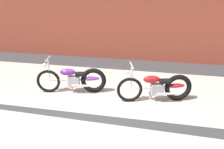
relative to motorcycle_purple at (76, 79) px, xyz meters
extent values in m
plane|color=#38383A|center=(0.82, -1.18, -0.40)|extent=(80.00, 80.00, 0.00)
cube|color=#B2ADA3|center=(0.82, 0.57, -0.40)|extent=(36.00, 3.50, 0.01)
torus|color=black|center=(-0.79, -0.17, -0.06)|extent=(0.68, 0.23, 0.68)
torus|color=black|center=(0.48, 0.11, -0.03)|extent=(0.74, 0.29, 0.73)
cylinder|color=silver|center=(-0.15, -0.03, -0.02)|extent=(1.22, 0.32, 0.06)
cube|color=#99999E|center=(-0.08, -0.02, -0.06)|extent=(0.36, 0.28, 0.28)
ellipsoid|color=#6B2D93|center=(-0.23, -0.05, 0.22)|extent=(0.47, 0.28, 0.20)
ellipsoid|color=#6B2D93|center=(0.43, 0.10, 0.03)|extent=(0.47, 0.27, 0.10)
cube|color=black|center=(0.12, 0.03, 0.16)|extent=(0.32, 0.26, 0.08)
cylinder|color=silver|center=(-0.75, -0.17, 0.25)|extent=(0.05, 0.05, 0.62)
cylinder|color=silver|center=(-0.75, -0.17, 0.61)|extent=(0.16, 0.57, 0.03)
sphere|color=white|center=(-0.85, -0.19, 0.43)|extent=(0.11, 0.11, 0.11)
cylinder|color=silver|center=(0.19, -0.11, -0.14)|extent=(0.55, 0.18, 0.06)
torus|color=black|center=(1.59, -0.28, -0.06)|extent=(0.67, 0.27, 0.68)
torus|color=black|center=(2.83, 0.09, -0.03)|extent=(0.74, 0.33, 0.73)
cylinder|color=silver|center=(2.21, -0.10, -0.02)|extent=(1.20, 0.41, 0.06)
cube|color=#99999E|center=(2.29, -0.07, -0.06)|extent=(0.37, 0.30, 0.28)
ellipsoid|color=red|center=(2.13, -0.12, 0.22)|extent=(0.48, 0.31, 0.20)
ellipsoid|color=red|center=(2.79, 0.08, 0.03)|extent=(0.47, 0.30, 0.10)
cube|color=black|center=(2.48, -0.02, 0.16)|extent=(0.33, 0.27, 0.08)
cylinder|color=silver|center=(1.63, -0.27, 0.25)|extent=(0.05, 0.05, 0.62)
cylinder|color=silver|center=(1.63, -0.27, 0.61)|extent=(0.20, 0.56, 0.03)
sphere|color=white|center=(1.53, -0.30, 0.43)|extent=(0.11, 0.11, 0.11)
cylinder|color=silver|center=(2.56, -0.15, -0.14)|extent=(0.54, 0.21, 0.06)
camera|label=1|loc=(2.42, -6.09, 2.43)|focal=38.75mm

